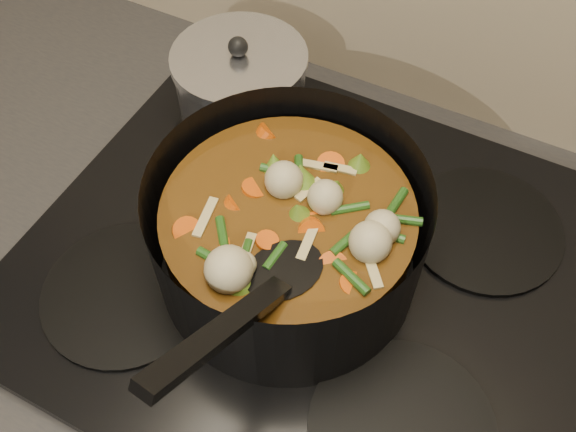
% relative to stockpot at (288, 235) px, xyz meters
% --- Properties ---
extents(counter, '(2.64, 0.64, 0.91)m').
position_rel_stockpot_xyz_m(counter, '(0.02, 0.02, -0.54)').
color(counter, brown).
rests_on(counter, ground).
extents(stovetop, '(0.62, 0.54, 0.03)m').
position_rel_stockpot_xyz_m(stovetop, '(0.02, 0.02, -0.07)').
color(stovetop, black).
rests_on(stovetop, counter).
extents(stockpot, '(0.35, 0.42, 0.21)m').
position_rel_stockpot_xyz_m(stockpot, '(0.00, 0.00, 0.00)').
color(stockpot, black).
rests_on(stockpot, stovetop).
extents(saucepan, '(0.17, 0.17, 0.14)m').
position_rel_stockpot_xyz_m(saucepan, '(-0.15, 0.17, -0.01)').
color(saucepan, silver).
rests_on(saucepan, stovetop).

